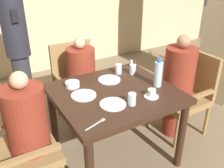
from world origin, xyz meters
The scene contains 21 objects.
ground_plane centered at (0.00, 0.00, 0.00)m, with size 16.00×16.00×0.00m, color #7A664C.
dining_table centered at (0.00, 0.00, 0.65)m, with size 1.06×0.96×0.75m.
chair_left_side centered at (-0.93, 0.00, 0.50)m, with size 0.52×0.52×0.93m.
diner_in_left_chair centered at (-0.78, 0.00, 0.58)m, with size 0.32×0.32×1.12m.
chair_far_side centered at (0.00, 0.88, 0.50)m, with size 0.52×0.52×0.93m.
diner_in_far_chair centered at (0.00, 0.73, 0.54)m, with size 0.32×0.32×1.06m.
chair_right_side centered at (0.93, 0.00, 0.50)m, with size 0.52×0.52×0.93m.
diner_in_right_chair centered at (0.78, 0.00, 0.59)m, with size 0.32×0.32×1.16m.
standing_host centered at (-0.54, 1.32, 0.89)m, with size 0.28×0.32×1.65m.
plate_main_left centered at (-0.28, 0.06, 0.76)m, with size 0.22×0.22×0.01m.
plate_main_right centered at (0.07, 0.22, 0.76)m, with size 0.22×0.22×0.01m.
plate_dessert_center centered at (-0.13, -0.19, 0.76)m, with size 0.22×0.22×0.01m.
teacup_with_saucer centered at (0.22, -0.25, 0.78)m, with size 0.12×0.12×0.07m.
bowl_small centered at (-0.29, 0.27, 0.78)m, with size 0.13×0.13×0.05m.
water_bottle centered at (0.39, -0.11, 0.88)m, with size 0.07×0.07×0.26m.
glass_tall_near centered at (0.00, -0.27, 0.80)m, with size 0.07×0.07×0.10m.
glass_tall_mid centered at (0.35, 0.22, 0.80)m, with size 0.07×0.07×0.10m.
glass_tall_far centered at (0.23, 0.31, 0.80)m, with size 0.07×0.07×0.10m.
salt_shaker centered at (0.45, 0.39, 0.79)m, with size 0.03×0.03×0.08m.
pepper_shaker centered at (0.49, 0.39, 0.79)m, with size 0.03×0.03×0.07m.
fork_beside_plate centered at (-0.36, -0.36, 0.76)m, with size 0.19×0.07×0.00m.
Camera 1 is at (-1.02, -1.68, 1.81)m, focal length 40.00 mm.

